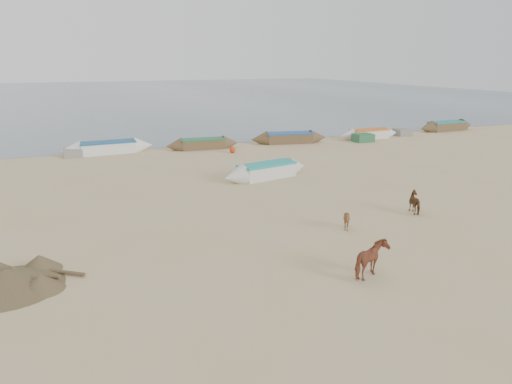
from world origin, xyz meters
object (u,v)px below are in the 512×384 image
at_px(cow_adult, 371,260).
at_px(calf_right, 417,202).
at_px(calf_front, 347,220).
at_px(near_canoe, 267,171).

xyz_separation_m(cow_adult, calf_right, (5.85, 4.79, -0.11)).
relative_size(calf_front, near_canoe, 0.15).
height_order(cow_adult, calf_right, cow_adult).
bearing_deg(cow_adult, calf_front, -50.29).
distance_m(cow_adult, calf_front, 4.41).
bearing_deg(cow_adult, calf_right, -77.49).
xyz_separation_m(calf_right, near_canoe, (-3.33, 8.59, -0.04)).
xyz_separation_m(cow_adult, near_canoe, (2.53, 13.37, -0.15)).
bearing_deg(calf_right, calf_front, 92.24).
xyz_separation_m(calf_front, calf_right, (4.09, 0.75, 0.05)).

